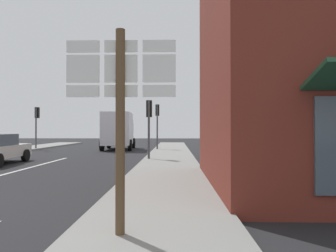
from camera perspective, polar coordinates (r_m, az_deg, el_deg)
The scene contains 8 objects.
ground_plane at distance 16.68m, azimuth -21.45°, elevation -6.45°, with size 80.00×80.00×0.00m, color #232326.
sidewalk_right at distance 13.41m, azimuth 0.08°, elevation -7.62°, with size 2.79×44.00×0.14m, color gray.
lane_centre_stripe at distance 13.10m, azimuth -28.29°, elevation -7.99°, with size 0.16×12.00×0.01m, color silver.
delivery_truck at distance 25.04m, azimuth -9.53°, elevation -0.75°, with size 2.73×5.12×3.05m.
route_sign_post at distance 4.50m, azimuth -9.14°, elevation 3.22°, with size 1.66×0.14×3.20m.
traffic_light_far_right at distance 23.64m, azimuth -2.06°, elevation 1.85°, with size 0.30×0.49×3.69m.
traffic_light_near_right at distance 15.95m, azimuth -3.67°, elevation 1.92°, with size 0.30×0.49×3.26m.
traffic_light_far_left at distance 26.83m, azimuth -23.97°, elevation 1.37°, with size 0.30×0.49×3.53m.
Camera 1 is at (6.40, -5.31, 1.70)m, focal length 31.62 mm.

